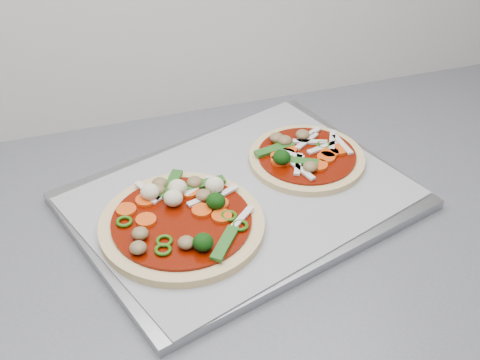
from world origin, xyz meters
name	(u,v)px	position (x,y,z in m)	size (l,w,h in m)	color
baking_tray	(242,201)	(0.50, 1.35, 0.91)	(0.42, 0.31, 0.01)	#9C9CA2
parchment	(242,196)	(0.50, 1.35, 0.91)	(0.40, 0.29, 0.00)	gray
pizza_left	(182,220)	(0.41, 1.32, 0.93)	(0.26, 0.26, 0.03)	#E3C27D
pizza_right	(305,156)	(0.60, 1.40, 0.92)	(0.16, 0.16, 0.03)	#E3C27D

